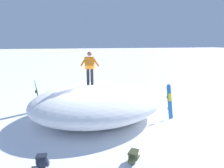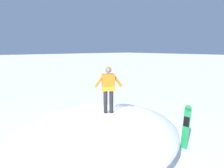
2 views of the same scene
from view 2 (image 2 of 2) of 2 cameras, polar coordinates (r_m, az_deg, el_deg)
The scene contains 6 objects.
ground at distance 8.19m, azimuth -1.97°, elevation -17.53°, with size 240.00×240.00×0.00m, color white.
snow_mound at distance 7.55m, azimuth -3.92°, elevation -13.47°, with size 5.45×6.39×1.56m, color white.
snowboarder_standing at distance 7.04m, azimuth -1.00°, elevation -0.82°, with size 0.58×0.88×1.59m.
snowboard_secondary_upright at distance 8.46m, azimuth 19.57°, elevation -10.80°, with size 0.27×0.21×1.67m.
backpack_near at distance 11.78m, azimuth -4.95°, elevation -7.76°, with size 0.32×0.55×0.42m.
backpack_far at distance 10.95m, azimuth -17.74°, elevation -9.77°, with size 0.61×0.58×0.35m.
Camera 2 is at (5.67, -4.57, 3.76)m, focal length 33.55 mm.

